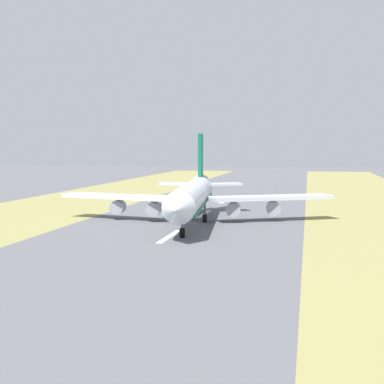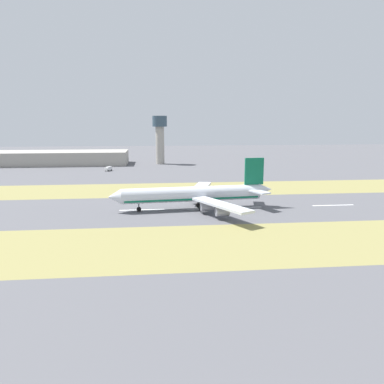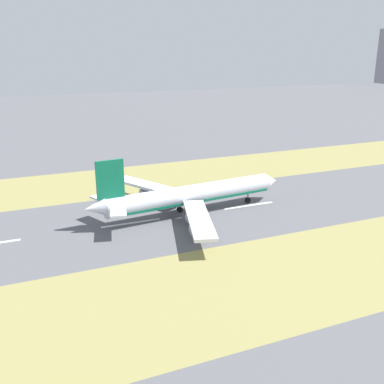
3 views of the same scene
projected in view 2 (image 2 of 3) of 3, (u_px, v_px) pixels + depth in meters
ground_plane at (195, 209)px, 151.70m from camera, size 800.00×800.00×0.00m
grass_median_west at (212, 244)px, 107.72m from camera, size 40.00×600.00×0.01m
grass_median_east at (185, 189)px, 195.67m from camera, size 40.00×600.00×0.01m
centreline_dash_near at (333, 205)px, 157.66m from camera, size 1.20×18.00×0.01m
centreline_dash_mid at (240, 207)px, 153.60m from camera, size 1.20×18.00×0.01m
centreline_dash_far at (142, 210)px, 149.54m from camera, size 1.20×18.00×0.01m
airplane_main_jet at (197, 194)px, 150.14m from camera, size 63.85×67.22×20.20m
terminal_building at (58, 158)px, 305.19m from camera, size 36.00×112.26×10.83m
control_tower at (160, 134)px, 306.69m from camera, size 12.00×12.00×39.27m
service_truck at (108, 169)px, 266.34m from camera, size 6.31×4.86×3.10m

